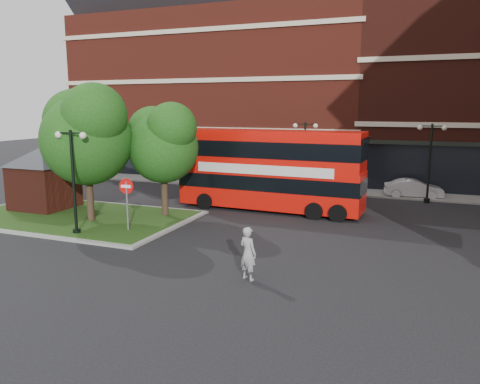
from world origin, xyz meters
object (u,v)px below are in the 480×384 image
at_px(woman, 248,253).
at_px(car_silver, 268,183).
at_px(bus, 270,165).
at_px(car_white, 414,189).

xyz_separation_m(woman, car_silver, (-4.69, 16.72, -0.35)).
bearing_deg(bus, woman, -73.63).
bearing_deg(car_white, car_silver, 91.32).
height_order(bus, car_white, bus).
xyz_separation_m(bus, woman, (2.76, -11.03, -1.74)).
relative_size(woman, car_white, 0.51).
bearing_deg(car_silver, car_white, -76.80).
distance_m(woman, car_silver, 17.37).
bearing_deg(woman, bus, -52.90).
distance_m(bus, car_white, 10.81).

